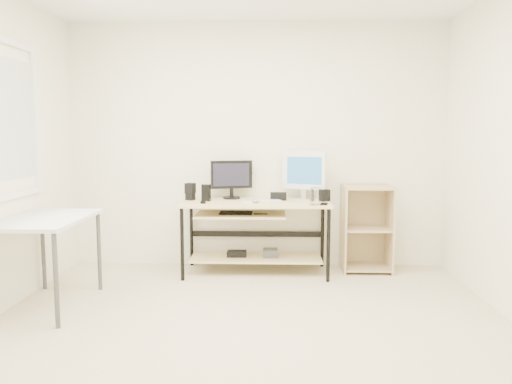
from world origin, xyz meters
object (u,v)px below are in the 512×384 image
object	(u,v)px
side_table	(47,227)
desk	(253,222)
white_imac	(304,172)
black_monitor	(231,177)
shelf_unit	(366,228)
audio_controller	(206,193)

from	to	relation	value
side_table	desk	bearing A→B (deg)	32.65
white_imac	desk	bearing A→B (deg)	-141.13
desk	white_imac	xyz separation A→B (m)	(0.52, 0.14, 0.50)
desk	black_monitor	distance (m)	0.53
shelf_unit	black_monitor	distance (m)	1.51
side_table	white_imac	world-z (taller)	white_imac
audio_controller	black_monitor	bearing A→B (deg)	50.35
black_monitor	audio_controller	size ratio (longest dim) A/B	2.52
side_table	white_imac	bearing A→B (deg)	28.94
black_monitor	audio_controller	world-z (taller)	black_monitor
shelf_unit	audio_controller	distance (m)	1.71
side_table	black_monitor	xyz separation A→B (m)	(1.42, 1.24, 0.31)
shelf_unit	white_imac	size ratio (longest dim) A/B	1.79
side_table	black_monitor	distance (m)	1.91
desk	audio_controller	xyz separation A→B (m)	(-0.48, -0.01, 0.30)
side_table	black_monitor	world-z (taller)	black_monitor
desk	shelf_unit	distance (m)	1.19
side_table	shelf_unit	xyz separation A→B (m)	(2.83, 1.22, -0.22)
white_imac	audio_controller	world-z (taller)	white_imac
black_monitor	audio_controller	bearing A→B (deg)	-157.23
desk	audio_controller	bearing A→B (deg)	-178.34
desk	side_table	bearing A→B (deg)	-147.35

